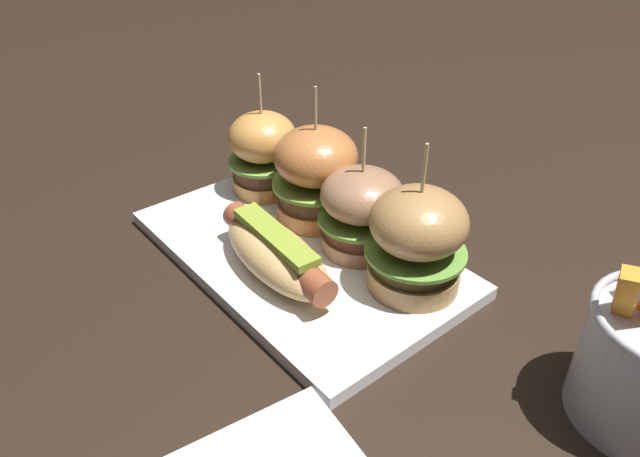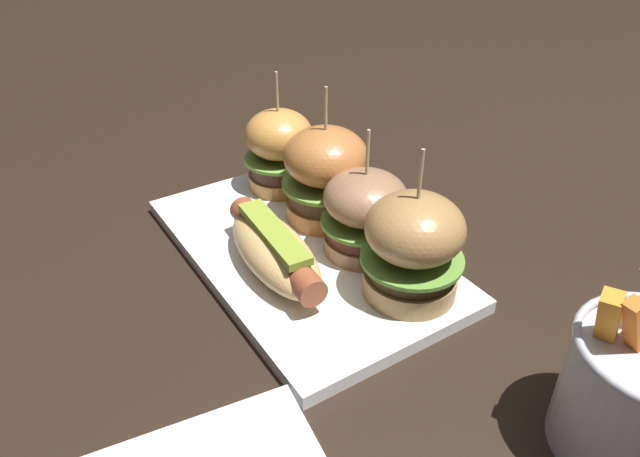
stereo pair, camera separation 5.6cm
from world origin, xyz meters
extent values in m
plane|color=black|center=(0.00, 0.00, 0.00)|extent=(3.00, 3.00, 0.00)
cube|color=white|center=(0.00, 0.00, 0.01)|extent=(0.34, 0.21, 0.01)
ellipsoid|color=tan|center=(0.02, -0.04, 0.04)|extent=(0.16, 0.07, 0.04)
cylinder|color=brown|center=(0.02, -0.04, 0.04)|extent=(0.16, 0.04, 0.03)
cube|color=olive|center=(0.02, -0.04, 0.06)|extent=(0.12, 0.03, 0.01)
cylinder|color=#C9873F|center=(-0.12, 0.04, 0.02)|extent=(0.08, 0.08, 0.02)
cylinder|color=#503122|center=(-0.12, 0.04, 0.04)|extent=(0.07, 0.07, 0.02)
cylinder|color=#6B9E3D|center=(-0.12, 0.04, 0.05)|extent=(0.08, 0.08, 0.00)
ellipsoid|color=#C9873F|center=(-0.12, 0.04, 0.08)|extent=(0.08, 0.08, 0.06)
cylinder|color=tan|center=(-0.12, 0.04, 0.12)|extent=(0.00, 0.00, 0.06)
cylinder|color=#B06935|center=(-0.04, 0.05, 0.02)|extent=(0.09, 0.09, 0.02)
cylinder|color=#4C3322|center=(-0.04, 0.05, 0.04)|extent=(0.08, 0.08, 0.02)
cylinder|color=#6B9E3D|center=(-0.04, 0.05, 0.06)|extent=(0.09, 0.09, 0.00)
ellipsoid|color=#B06935|center=(-0.04, 0.05, 0.09)|extent=(0.09, 0.09, 0.06)
cylinder|color=tan|center=(-0.04, 0.05, 0.13)|extent=(0.00, 0.00, 0.06)
cylinder|color=#906548|center=(0.04, 0.05, 0.02)|extent=(0.08, 0.08, 0.02)
cylinder|color=#5A2D25|center=(0.04, 0.05, 0.04)|extent=(0.07, 0.07, 0.02)
cylinder|color=#609338|center=(0.04, 0.05, 0.05)|extent=(0.09, 0.09, 0.00)
ellipsoid|color=#906548|center=(0.04, 0.05, 0.08)|extent=(0.08, 0.08, 0.05)
cylinder|color=tan|center=(0.04, 0.05, 0.12)|extent=(0.00, 0.00, 0.06)
cylinder|color=#A17543|center=(0.12, 0.05, 0.02)|extent=(0.09, 0.09, 0.02)
cylinder|color=#3E2C13|center=(0.12, 0.05, 0.04)|extent=(0.08, 0.08, 0.01)
cylinder|color=#609338|center=(0.12, 0.05, 0.05)|extent=(0.09, 0.09, 0.00)
ellipsoid|color=#A17543|center=(0.12, 0.05, 0.08)|extent=(0.09, 0.09, 0.06)
cylinder|color=tan|center=(0.12, 0.05, 0.13)|extent=(0.00, 0.00, 0.06)
cylinder|color=#B7BABF|center=(0.32, 0.07, 0.05)|extent=(0.11, 0.11, 0.09)
cube|color=orange|center=(0.31, 0.07, 0.10)|extent=(0.02, 0.04, 0.08)
cube|color=orange|center=(0.29, 0.06, 0.09)|extent=(0.02, 0.04, 0.08)
cube|color=orange|center=(0.30, 0.07, 0.09)|extent=(0.03, 0.03, 0.08)
camera|label=1|loc=(0.39, -0.30, 0.36)|focal=33.22mm
camera|label=2|loc=(0.43, -0.25, 0.36)|focal=33.22mm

